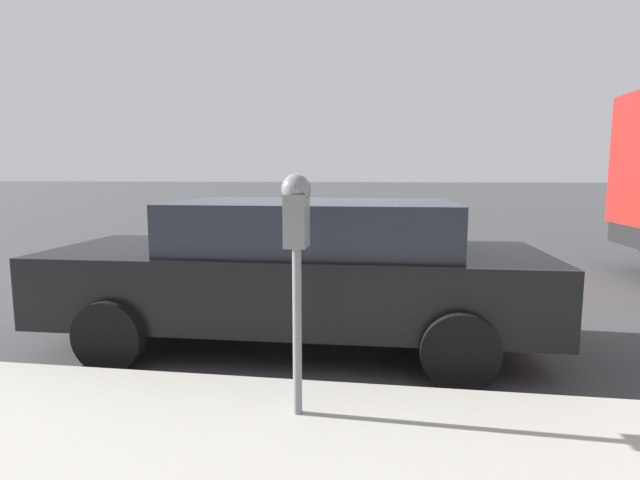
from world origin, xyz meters
The scene contains 3 objects.
ground_plane centered at (0.00, 0.00, 0.00)m, with size 220.00×220.00×0.00m, color #424244.
parking_meter centered at (-2.74, -0.38, 1.36)m, with size 0.21×0.19×1.60m.
car_black centered at (-0.99, -0.07, 0.78)m, with size 2.06×4.89×1.47m.
Camera 1 is at (-5.86, -0.99, 1.73)m, focal length 28.00 mm.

